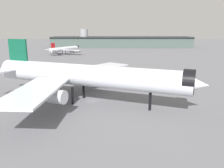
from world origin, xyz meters
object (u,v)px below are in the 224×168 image
object	(u,v)px
baggage_cart_trailing	(175,82)
traffic_cone_wingtip	(107,75)
airliner_near_gate	(85,76)
airliner_far_taxiway	(65,49)

from	to	relation	value
baggage_cart_trailing	traffic_cone_wingtip	xyz separation A→B (m)	(-28.83, 16.00, -0.65)
airliner_near_gate	baggage_cart_trailing	distance (m)	41.41
airliner_far_taxiway	baggage_cart_trailing	size ratio (longest dim) A/B	12.74
airliner_near_gate	baggage_cart_trailing	bearing A→B (deg)	55.93
airliner_near_gate	baggage_cart_trailing	size ratio (longest dim) A/B	23.23
airliner_far_taxiway	baggage_cart_trailing	bearing A→B (deg)	-118.93
airliner_near_gate	airliner_far_taxiway	distance (m)	139.81
airliner_far_taxiway	traffic_cone_wingtip	xyz separation A→B (m)	(43.69, -93.49, -4.33)
airliner_far_taxiway	airliner_near_gate	bearing A→B (deg)	-135.87
airliner_near_gate	airliner_far_taxiway	size ratio (longest dim) A/B	1.82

